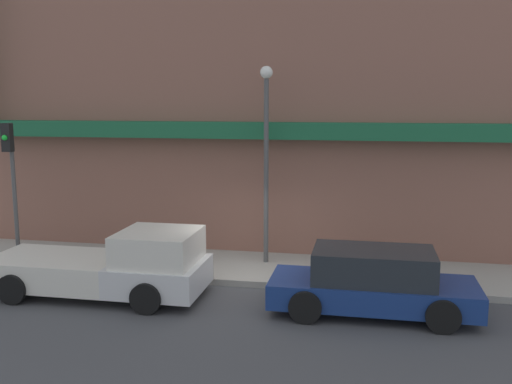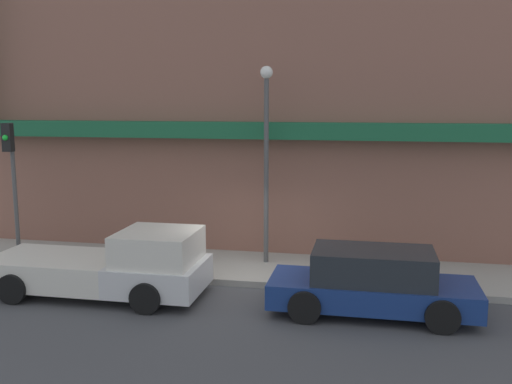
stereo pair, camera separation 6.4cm
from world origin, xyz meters
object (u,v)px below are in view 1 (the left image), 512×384
Objects in this scene: fire_hydrant at (397,270)px; street_lamp at (266,142)px; parked_car at (373,282)px; pickup_truck at (112,266)px; traffic_light at (11,169)px.

fire_hydrant is 5.05m from street_lamp.
parked_car is at bearing -45.90° from street_lamp.
fire_hydrant is 0.13× the size of street_lamp.
pickup_truck is at bearing -136.91° from street_lamp.
pickup_truck is 1.35× the size of traffic_light.
street_lamp is at bearing 161.04° from fire_hydrant.
traffic_light is at bearing 156.49° from pickup_truck.
traffic_light is (-10.16, 1.58, 2.22)m from parked_car.
street_lamp reaches higher than parked_car.
parked_car is (6.44, 0.00, -0.02)m from pickup_truck.
pickup_truck is at bearing -23.03° from traffic_light.
pickup_truck reaches higher than parked_car.
fire_hydrant is at bearing 1.63° from traffic_light.
street_lamp is at bearing 12.54° from traffic_light.
pickup_truck is at bearing 178.66° from parked_car.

